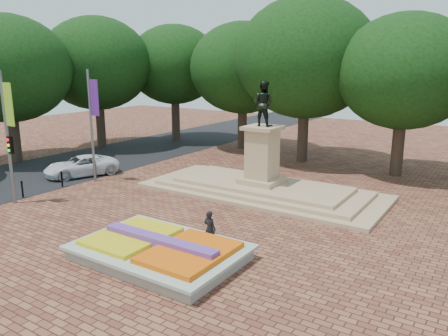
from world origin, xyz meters
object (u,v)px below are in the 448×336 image
at_px(flower_bed, 160,250).
at_px(pedestrian, 210,229).
at_px(van, 81,166).
at_px(monument, 262,178).

xyz_separation_m(flower_bed, pedestrian, (0.88, 2.05, 0.38)).
relative_size(flower_bed, van, 1.32).
distance_m(flower_bed, van, 14.75).
bearing_deg(van, monument, 37.99).
height_order(monument, pedestrian, monument).
relative_size(monument, pedestrian, 9.20).
bearing_deg(van, flower_bed, -4.39).
distance_m(van, pedestrian, 14.73).
bearing_deg(monument, flower_bed, -84.13).
distance_m(flower_bed, pedestrian, 2.26).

